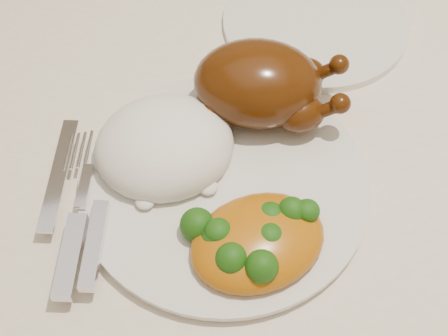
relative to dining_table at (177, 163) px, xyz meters
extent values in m
cube|color=brown|center=(0.00, 0.00, 0.07)|extent=(1.60, 0.90, 0.04)
cube|color=#EFE4CE|center=(0.00, 0.00, 0.10)|extent=(1.72, 1.02, 0.01)
cylinder|color=silver|center=(0.03, -0.11, 0.11)|extent=(0.32, 0.32, 0.01)
cylinder|color=silver|center=(0.18, 0.07, 0.11)|extent=(0.25, 0.25, 0.01)
ellipsoid|color=#482507|center=(0.08, -0.04, 0.15)|extent=(0.15, 0.13, 0.08)
ellipsoid|color=#482507|center=(0.07, -0.04, 0.17)|extent=(0.07, 0.06, 0.03)
ellipsoid|color=#482507|center=(0.11, -0.08, 0.14)|extent=(0.05, 0.04, 0.04)
sphere|color=#482507|center=(0.14, -0.09, 0.16)|extent=(0.02, 0.02, 0.02)
ellipsoid|color=#482507|center=(0.13, -0.03, 0.14)|extent=(0.05, 0.04, 0.04)
sphere|color=#482507|center=(0.16, -0.04, 0.16)|extent=(0.02, 0.02, 0.02)
sphere|color=#482507|center=(0.03, -0.05, 0.14)|extent=(0.02, 0.02, 0.02)
sphere|color=#482507|center=(0.05, 0.00, 0.14)|extent=(0.02, 0.02, 0.02)
ellipsoid|color=white|center=(-0.02, -0.07, 0.13)|extent=(0.13, 0.12, 0.07)
ellipsoid|color=#B15A0B|center=(0.03, -0.19, 0.12)|extent=(0.13, 0.11, 0.04)
ellipsoid|color=#B15A0B|center=(0.07, -0.18, 0.12)|extent=(0.05, 0.05, 0.03)
ellipsoid|color=#18400A|center=(0.00, -0.18, 0.14)|extent=(0.02, 0.02, 0.02)
ellipsoid|color=#18400A|center=(0.08, -0.18, 0.14)|extent=(0.02, 0.02, 0.02)
ellipsoid|color=#18400A|center=(-0.01, -0.16, 0.13)|extent=(0.02, 0.02, 0.02)
ellipsoid|color=#18400A|center=(0.04, -0.19, 0.13)|extent=(0.03, 0.03, 0.03)
ellipsoid|color=#18400A|center=(0.05, -0.17, 0.13)|extent=(0.03, 0.03, 0.03)
ellipsoid|color=#18400A|center=(0.07, -0.17, 0.13)|extent=(0.03, 0.03, 0.03)
ellipsoid|color=#18400A|center=(0.01, -0.20, 0.13)|extent=(0.03, 0.03, 0.03)
ellipsoid|color=#18400A|center=(0.03, -0.22, 0.14)|extent=(0.03, 0.03, 0.03)
ellipsoid|color=#18400A|center=(0.00, -0.18, 0.13)|extent=(0.03, 0.03, 0.03)
ellipsoid|color=#18400A|center=(-0.01, -0.16, 0.13)|extent=(0.03, 0.03, 0.03)
cube|color=silver|center=(-0.12, -0.07, 0.12)|extent=(0.05, 0.12, 0.00)
cube|color=silver|center=(-0.12, -0.16, 0.12)|extent=(0.04, 0.08, 0.01)
cube|color=silver|center=(-0.10, -0.15, 0.12)|extent=(0.04, 0.08, 0.01)
cube|color=silver|center=(-0.10, -0.07, 0.12)|extent=(0.04, 0.09, 0.00)
camera|label=1|loc=(-0.06, -0.42, 0.58)|focal=50.00mm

